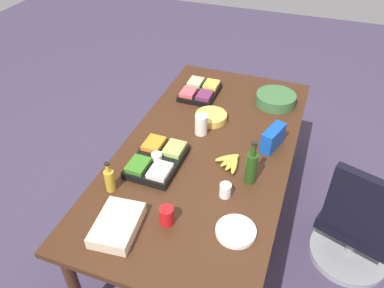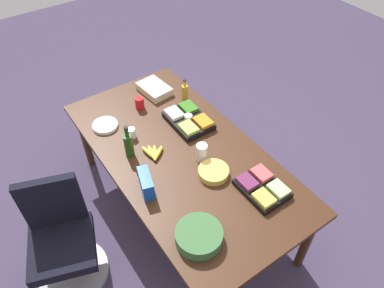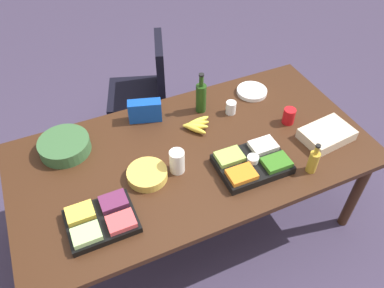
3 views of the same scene
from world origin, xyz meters
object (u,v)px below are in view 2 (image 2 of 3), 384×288
office_chair (64,245)px  paper_plate_stack (105,125)px  chip_bowl (213,172)px  conference_table (181,158)px  red_solo_cup (140,103)px  fruit_platter (262,187)px  salad_bowl (199,236)px  veggie_tray (188,120)px  wine_bottle (129,145)px  banana_bunch (153,153)px  sheet_cake (154,89)px  chip_bag_blue (146,183)px  mayo_jar (202,152)px  dressing_bottle (185,92)px  paper_cup (132,133)px

office_chair → paper_plate_stack: size_ratio=4.27×
office_chair → chip_bowl: office_chair is taller
conference_table → red_solo_cup: (0.70, -0.01, 0.12)m
conference_table → fruit_platter: fruit_platter is taller
salad_bowl → veggie_tray: (0.99, -0.60, -0.01)m
conference_table → wine_bottle: 0.45m
chip_bowl → banana_bunch: chip_bowl is taller
sheet_cake → banana_bunch: sheet_cake is taller
office_chair → chip_bag_blue: size_ratio=4.27×
office_chair → mayo_jar: (-0.16, -1.18, 0.47)m
fruit_platter → chip_bowl: bearing=31.6°
paper_plate_stack → sheet_cake: bearing=-72.5°
dressing_bottle → banana_bunch: 0.78m
mayo_jar → fruit_platter: (-0.51, -0.18, -0.04)m
red_solo_cup → banana_bunch: bearing=160.8°
banana_bunch → red_solo_cup: bearing=-19.2°
dressing_bottle → red_solo_cup: 0.43m
red_solo_cup → paper_cup: bearing=141.1°
veggie_tray → mayo_jar: (-0.42, 0.16, 0.04)m
chip_bag_blue → conference_table: bearing=-68.1°
salad_bowl → office_chair: bearing=45.4°
chip_bowl → conference_table: bearing=13.3°
chip_bowl → fruit_platter: size_ratio=0.66×
wine_bottle → banana_bunch: 0.21m
fruit_platter → salad_bowl: bearing=96.2°
chip_bag_blue → fruit_platter: bearing=-125.2°
conference_table → sheet_cake: sheet_cake is taller
chip_bag_blue → office_chair: bearing=75.0°
fruit_platter → red_solo_cup: size_ratio=3.27×
conference_table → fruit_platter: 0.72m
chip_bowl → sheet_cake: size_ratio=0.74×
conference_table → sheet_cake: size_ratio=6.98×
mayo_jar → banana_bunch: size_ratio=0.74×
chip_bowl → veggie_tray: bearing=-16.6°
office_chair → veggie_tray: size_ratio=2.21×
conference_table → banana_bunch: size_ratio=10.87×
paper_cup → paper_plate_stack: size_ratio=0.41×
conference_table → veggie_tray: veggie_tray is taller
dressing_bottle → wine_bottle: size_ratio=0.70×
conference_table → chip_bowl: size_ratio=9.42×
veggie_tray → dressing_bottle: 0.35m
paper_plate_stack → red_solo_cup: size_ratio=2.00×
paper_cup → fruit_platter: 1.17m
mayo_jar → banana_bunch: mayo_jar is taller
veggie_tray → banana_bunch: 0.48m
office_chair → chip_bag_blue: bearing=-105.0°
office_chair → red_solo_cup: bearing=-57.9°
red_solo_cup → banana_bunch: red_solo_cup is taller
salad_bowl → paper_cup: bearing=-5.2°
mayo_jar → paper_plate_stack: mayo_jar is taller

